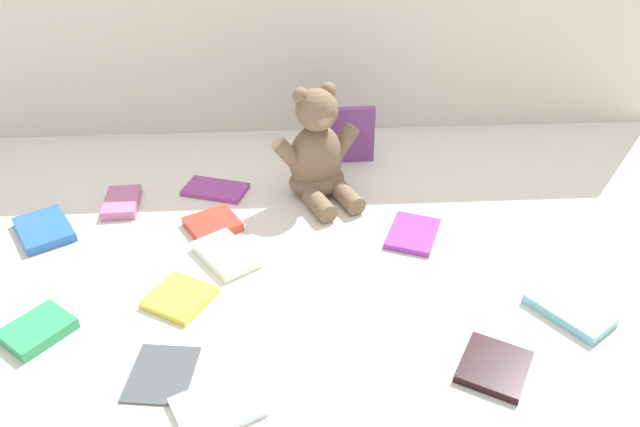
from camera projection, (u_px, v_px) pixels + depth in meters
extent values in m
plane|color=silver|center=(316.00, 227.00, 1.25)|extent=(3.20, 3.20, 0.00)
cube|color=beige|center=(305.00, 10.00, 1.46)|extent=(1.80, 0.03, 0.60)
ellipsoid|color=#7A6047|center=(316.00, 159.00, 1.32)|extent=(0.14, 0.13, 0.15)
ellipsoid|color=#7A6047|center=(317.00, 180.00, 1.35)|extent=(0.15, 0.14, 0.05)
sphere|color=#7A6047|center=(317.00, 110.00, 1.26)|extent=(0.11, 0.11, 0.09)
ellipsoid|color=#997C5E|center=(324.00, 119.00, 1.24)|extent=(0.04, 0.04, 0.03)
sphere|color=#7A6047|center=(301.00, 96.00, 1.24)|extent=(0.04, 0.04, 0.03)
sphere|color=#7A6047|center=(328.00, 90.00, 1.26)|extent=(0.04, 0.04, 0.03)
cylinder|color=#7A6047|center=(289.00, 155.00, 1.28)|extent=(0.08, 0.06, 0.08)
cylinder|color=#7A6047|center=(344.00, 142.00, 1.33)|extent=(0.08, 0.06, 0.08)
cylinder|color=#7A6047|center=(319.00, 205.00, 1.28)|extent=(0.07, 0.09, 0.04)
cylinder|color=#7A6047|center=(348.00, 197.00, 1.31)|extent=(0.07, 0.09, 0.04)
cube|color=#33A25E|center=(38.00, 330.00, 1.00)|extent=(0.12, 0.13, 0.02)
cube|color=red|center=(213.00, 224.00, 1.24)|extent=(0.13, 0.12, 0.02)
cube|color=#7F3F89|center=(352.00, 135.00, 1.44)|extent=(0.10, 0.02, 0.13)
cube|color=#973D8B|center=(215.00, 190.00, 1.36)|extent=(0.15, 0.11, 0.01)
cube|color=blue|center=(44.00, 229.00, 1.23)|extent=(0.14, 0.15, 0.02)
cube|color=black|center=(494.00, 367.00, 0.94)|extent=(0.13, 0.14, 0.01)
cube|color=white|center=(218.00, 407.00, 0.88)|extent=(0.14, 0.13, 0.01)
cube|color=#C16691|center=(122.00, 202.00, 1.31)|extent=(0.07, 0.11, 0.02)
cube|color=yellow|center=(180.00, 298.00, 1.07)|extent=(0.13, 0.13, 0.01)
cube|color=white|center=(226.00, 254.00, 1.16)|extent=(0.14, 0.15, 0.02)
cube|color=#4B5053|center=(162.00, 373.00, 0.93)|extent=(0.11, 0.12, 0.01)
cube|color=purple|center=(413.00, 233.00, 1.22)|extent=(0.13, 0.14, 0.01)
cube|color=#75C1C9|center=(569.00, 310.00, 1.04)|extent=(0.14, 0.15, 0.02)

